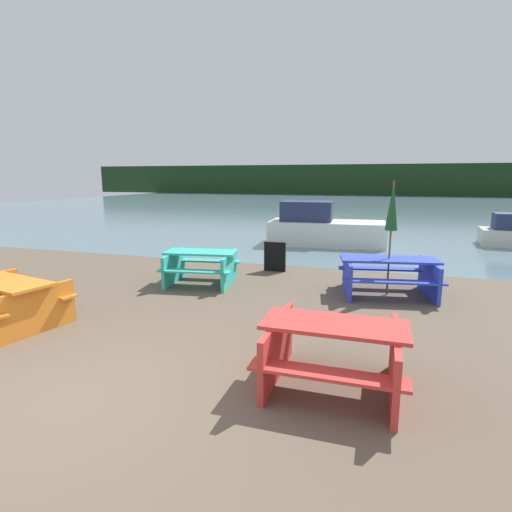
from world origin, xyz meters
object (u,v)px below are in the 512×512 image
(picnic_table_red, at_px, (333,349))
(picnic_table_orange, at_px, (3,298))
(boat, at_px, (323,228))
(picnic_table_blue, at_px, (388,273))
(umbrella_darkgreen, at_px, (392,207))
(signboard, at_px, (275,257))
(picnic_table_teal, at_px, (201,264))

(picnic_table_red, distance_m, picnic_table_orange, 5.29)
(boat, bearing_deg, picnic_table_blue, -72.86)
(boat, bearing_deg, umbrella_darkgreen, -72.86)
(umbrella_darkgreen, bearing_deg, signboard, 154.32)
(picnic_table_teal, height_order, umbrella_darkgreen, umbrella_darkgreen)
(picnic_table_orange, xyz_separation_m, picnic_table_blue, (5.90, 3.68, -0.01))
(picnic_table_blue, distance_m, signboard, 3.02)
(picnic_table_orange, height_order, boat, boat)
(picnic_table_orange, distance_m, umbrella_darkgreen, 7.08)
(umbrella_darkgreen, bearing_deg, picnic_table_red, -98.83)
(picnic_table_red, relative_size, signboard, 2.14)
(picnic_table_blue, height_order, boat, boat)
(picnic_table_blue, relative_size, signboard, 2.81)
(picnic_table_red, relative_size, picnic_table_orange, 0.77)
(picnic_table_red, bearing_deg, umbrella_darkgreen, 81.17)
(picnic_table_red, height_order, picnic_table_orange, picnic_table_red)
(umbrella_darkgreen, height_order, boat, umbrella_darkgreen)
(picnic_table_teal, xyz_separation_m, signboard, (1.27, 1.65, -0.07))
(umbrella_darkgreen, bearing_deg, picnic_table_blue, 180.00)
(picnic_table_red, bearing_deg, signboard, 111.51)
(umbrella_darkgreen, bearing_deg, boat, 110.36)
(boat, bearing_deg, picnic_table_orange, -114.61)
(picnic_table_teal, xyz_separation_m, boat, (1.82, 6.19, 0.13))
(boat, xyz_separation_m, signboard, (-0.55, -4.54, -0.20))
(signboard, bearing_deg, umbrella_darkgreen, -25.68)
(picnic_table_teal, bearing_deg, signboard, 52.57)
(picnic_table_red, xyz_separation_m, signboard, (-2.10, 5.32, -0.08))
(picnic_table_teal, distance_m, picnic_table_blue, 4.00)
(picnic_table_blue, xyz_separation_m, signboard, (-2.72, 1.31, -0.08))
(picnic_table_teal, relative_size, signboard, 2.34)
(picnic_table_teal, relative_size, boat, 0.43)
(picnic_table_red, bearing_deg, boat, 98.91)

